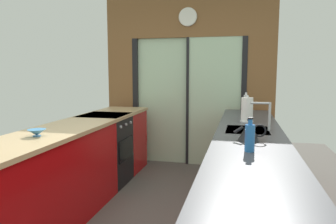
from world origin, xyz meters
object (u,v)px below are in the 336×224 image
object	(u,v)px
mixing_bowl	(37,133)
soap_bottle_near	(250,137)
soap_bottle_far	(246,102)
oven_range	(105,149)
kettle	(249,131)
paper_towel_roll	(247,110)

from	to	relation	value
mixing_bowl	soap_bottle_near	xyz separation A→B (m)	(1.78, -0.13, 0.07)
soap_bottle_near	soap_bottle_far	distance (m)	2.40
oven_range	soap_bottle_near	bearing A→B (deg)	-41.08
kettle	oven_range	bearing A→B (deg)	145.87
oven_range	soap_bottle_far	distance (m)	2.06
soap_bottle_far	kettle	bearing A→B (deg)	-89.95
oven_range	soap_bottle_near	world-z (taller)	soap_bottle_near
mixing_bowl	paper_towel_roll	size ratio (longest dim) A/B	0.52
kettle	soap_bottle_far	xyz separation A→B (m)	(-0.00, 2.05, 0.04)
soap_bottle_near	paper_towel_roll	size ratio (longest dim) A/B	0.80
kettle	soap_bottle_near	world-z (taller)	soap_bottle_near
soap_bottle_far	soap_bottle_near	bearing A→B (deg)	-90.00
soap_bottle_far	paper_towel_roll	world-z (taller)	paper_towel_roll
mixing_bowl	kettle	distance (m)	1.80
soap_bottle_near	soap_bottle_far	bearing A→B (deg)	90.00
paper_towel_roll	soap_bottle_near	bearing A→B (deg)	-90.00
soap_bottle_far	mixing_bowl	bearing A→B (deg)	-128.14
kettle	soap_bottle_near	size ratio (longest dim) A/B	1.06
soap_bottle_near	paper_towel_roll	world-z (taller)	paper_towel_roll
mixing_bowl	soap_bottle_far	bearing A→B (deg)	51.86
soap_bottle_near	soap_bottle_far	xyz separation A→B (m)	(0.00, 2.40, 0.02)
soap_bottle_near	paper_towel_roll	bearing A→B (deg)	90.00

